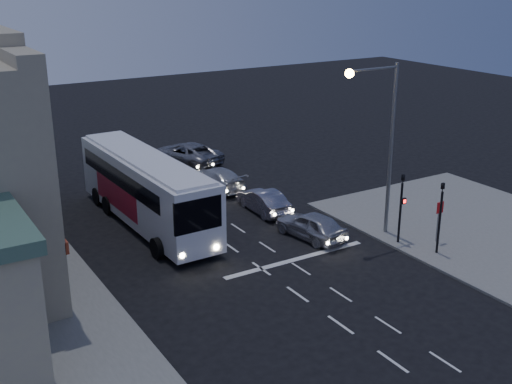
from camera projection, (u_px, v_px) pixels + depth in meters
ground at (285, 285)px, 28.84m from camera, size 120.00×120.00×0.00m
road_markings at (269, 253)px, 32.14m from camera, size 8.00×30.55×0.01m
tour_bus at (146, 188)px, 35.17m from camera, size 3.08×12.96×3.96m
car_suv at (311, 225)px, 33.75m from camera, size 2.35×4.47×1.45m
car_sedan_a at (263, 201)px, 37.46m from camera, size 1.64×4.23×1.37m
car_sedan_b at (216, 178)px, 41.49m from camera, size 2.50×5.02×1.40m
car_sedan_c at (186, 153)px, 46.77m from camera, size 4.28×6.34×1.61m
traffic_signal_main at (401, 200)px, 32.43m from camera, size 0.25×0.35×4.10m
traffic_signal_side at (441, 209)px, 31.18m from camera, size 0.18×0.15×4.10m
regulatory_sign at (439, 215)px, 32.72m from camera, size 0.45×0.12×2.20m
streetlight at (383, 131)px, 32.37m from camera, size 3.32×0.44×9.00m
street_tree at (11, 141)px, 35.44m from camera, size 4.00×4.00×6.20m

